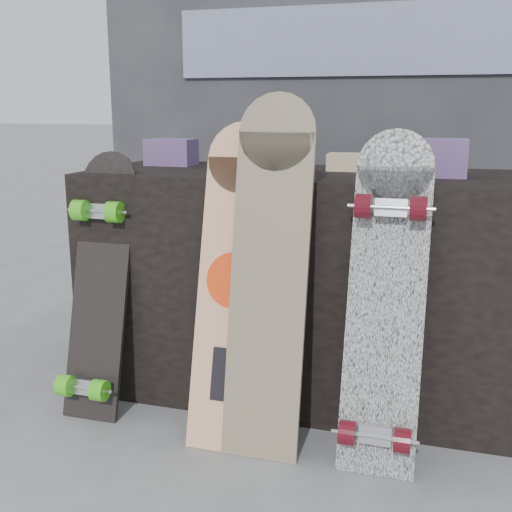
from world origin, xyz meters
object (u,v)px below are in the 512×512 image
(vendor_table, at_px, (315,285))
(skateboard_dark, at_px, (99,282))
(longboard_cascadia, at_px, (386,297))
(longboard_geisha, at_px, (234,276))
(longboard_celtic, at_px, (270,265))

(vendor_table, xyz_separation_m, skateboard_dark, (-0.67, -0.34, 0.05))
(vendor_table, bearing_deg, skateboard_dark, -152.74)
(longboard_cascadia, bearing_deg, longboard_geisha, 177.69)
(longboard_geisha, bearing_deg, vendor_table, 65.12)
(vendor_table, distance_m, longboard_cascadia, 0.50)
(vendor_table, relative_size, longboard_celtic, 1.50)
(vendor_table, bearing_deg, longboard_cascadia, -54.24)
(longboard_geisha, xyz_separation_m, longboard_cascadia, (0.46, -0.02, -0.02))
(longboard_cascadia, bearing_deg, skateboard_dark, 176.82)
(longboard_cascadia, distance_m, skateboard_dark, 0.96)
(longboard_geisha, distance_m, skateboard_dark, 0.50)
(longboard_celtic, xyz_separation_m, skateboard_dark, (-0.61, 0.06, -0.12))
(longboard_celtic, height_order, longboard_cascadia, longboard_celtic)
(vendor_table, height_order, longboard_cascadia, longboard_cascadia)
(longboard_cascadia, bearing_deg, vendor_table, 125.76)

